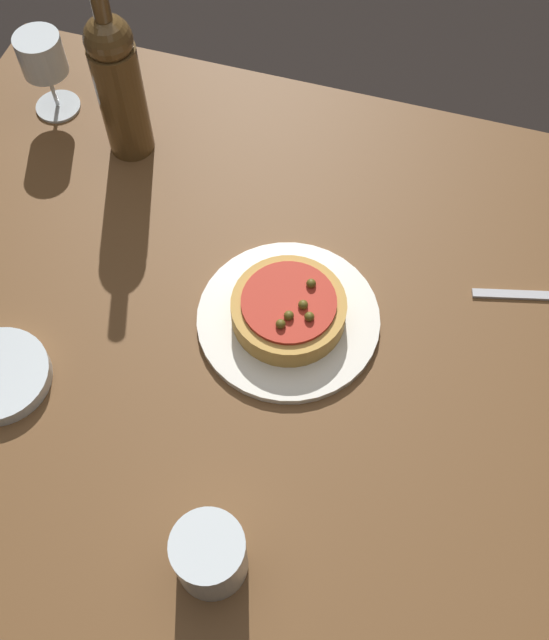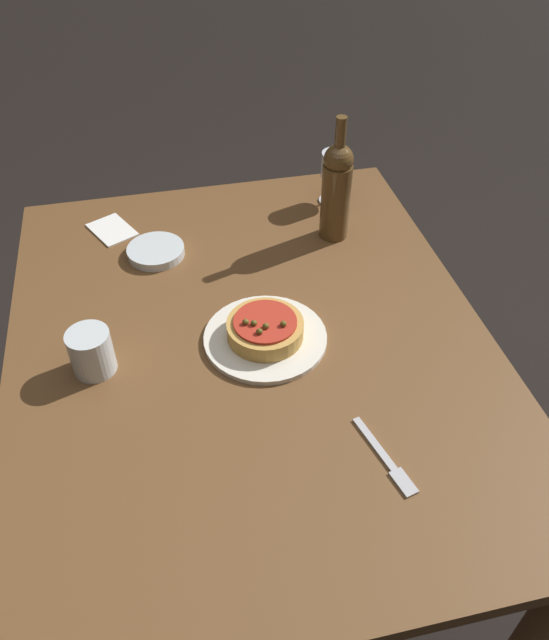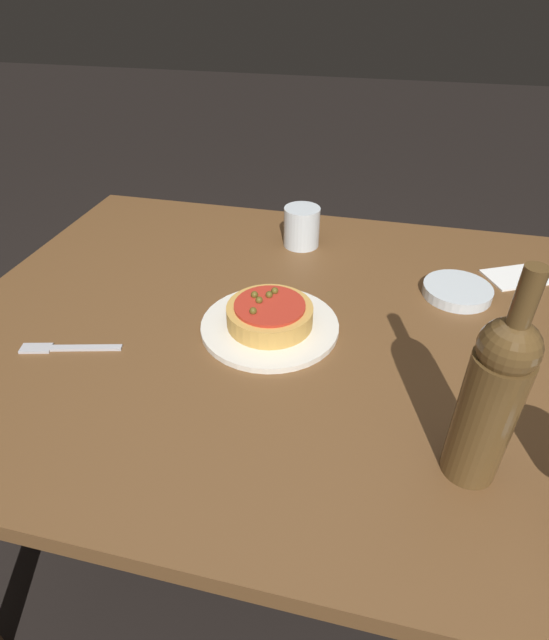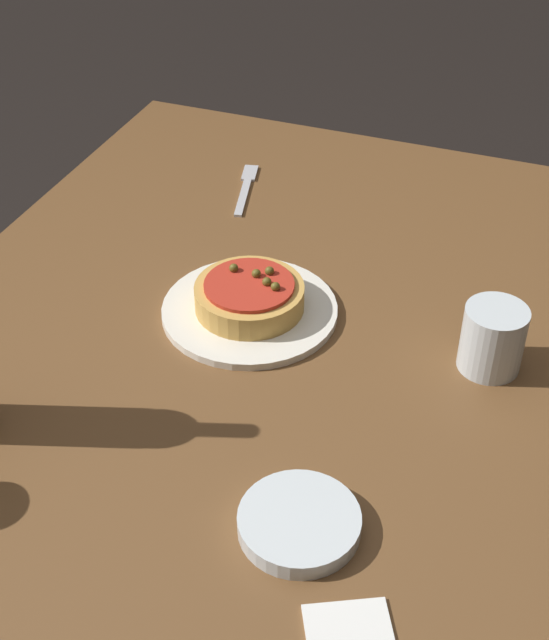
{
  "view_description": "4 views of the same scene",
  "coord_description": "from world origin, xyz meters",
  "views": [
    {
      "loc": [
        0.15,
        -0.5,
        1.72
      ],
      "look_at": [
        0.01,
        -0.02,
        0.86
      ],
      "focal_mm": 42.0,
      "sensor_mm": 36.0,
      "label": 1
    },
    {
      "loc": [
        0.96,
        -0.16,
        1.72
      ],
      "look_at": [
        0.05,
        0.04,
        0.86
      ],
      "focal_mm": 35.0,
      "sensor_mm": 36.0,
      "label": 2
    },
    {
      "loc": [
        -0.17,
        0.78,
        1.35
      ],
      "look_at": [
        -0.01,
        0.08,
        0.83
      ],
      "focal_mm": 28.0,
      "sensor_mm": 36.0,
      "label": 3
    },
    {
      "loc": [
        -0.97,
        -0.38,
        1.6
      ],
      "look_at": [
        -0.02,
        -0.02,
        0.8
      ],
      "focal_mm": 50.0,
      "sensor_mm": 36.0,
      "label": 4
    }
  ],
  "objects": [
    {
      "name": "wine_bottle",
      "position": [
        -0.33,
        0.29,
        0.91
      ],
      "size": [
        0.07,
        0.07,
        0.32
      ],
      "color": "brown",
      "rests_on": "dining_table"
    },
    {
      "name": "pizza",
      "position": [
        0.01,
        0.03,
        0.81
      ],
      "size": [
        0.16,
        0.16,
        0.06
      ],
      "color": "gold",
      "rests_on": "dinner_plate"
    },
    {
      "name": "fork",
      "position": [
        0.37,
        0.18,
        0.77
      ],
      "size": [
        0.18,
        0.06,
        0.0
      ],
      "rotation": [
        0.0,
        0.0,
        0.25
      ],
      "color": "#B7B7BC",
      "rests_on": "dining_table"
    },
    {
      "name": "dining_table",
      "position": [
        0.0,
        0.0,
        0.68
      ],
      "size": [
        1.3,
        1.03,
        0.77
      ],
      "color": "brown",
      "rests_on": "ground_plane"
    },
    {
      "name": "ground_plane",
      "position": [
        0.0,
        0.0,
        0.0
      ],
      "size": [
        14.0,
        14.0,
        0.0
      ],
      "primitive_type": "plane",
      "color": "black"
    },
    {
      "name": "water_cup",
      "position": [
        0.02,
        -0.33,
        0.82
      ],
      "size": [
        0.09,
        0.09,
        0.1
      ],
      "color": "silver",
      "rests_on": "dining_table"
    },
    {
      "name": "wine_glass",
      "position": [
        -0.49,
        0.33,
        0.88
      ],
      "size": [
        0.08,
        0.08,
        0.15
      ],
      "color": "silver",
      "rests_on": "dining_table"
    },
    {
      "name": "dinner_plate",
      "position": [
        0.01,
        0.03,
        0.78
      ],
      "size": [
        0.27,
        0.27,
        0.01
      ],
      "color": "white",
      "rests_on": "dining_table"
    }
  ]
}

